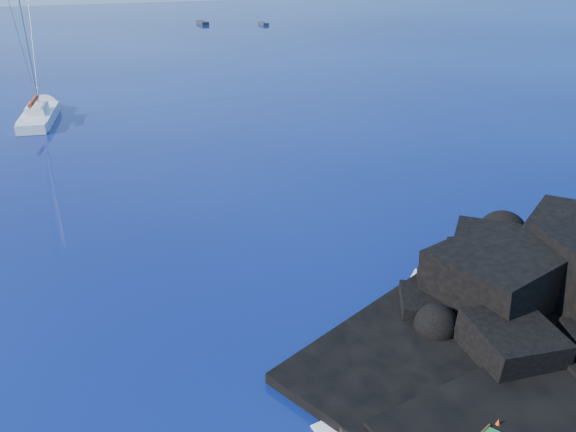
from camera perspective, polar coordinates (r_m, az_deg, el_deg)
name	(u,v)px	position (r m, az deg, el deg)	size (l,w,h in m)	color
surf_foam	(411,353)	(23.24, 12.39, -13.44)	(10.00, 8.00, 0.06)	white
sailboat	(40,121)	(59.11, -23.85, 8.83)	(2.68, 12.79, 13.40)	white
marker_cone	(497,425)	(20.23, 20.51, -19.28)	(0.32, 0.32, 0.49)	#EA4A0C
distant_boat_a	(203,24)	(139.51, -8.67, 18.71)	(1.60, 5.14, 0.69)	#25262A
distant_boat_b	(263,25)	(136.81, -2.53, 18.83)	(1.30, 4.19, 0.56)	#2A292F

